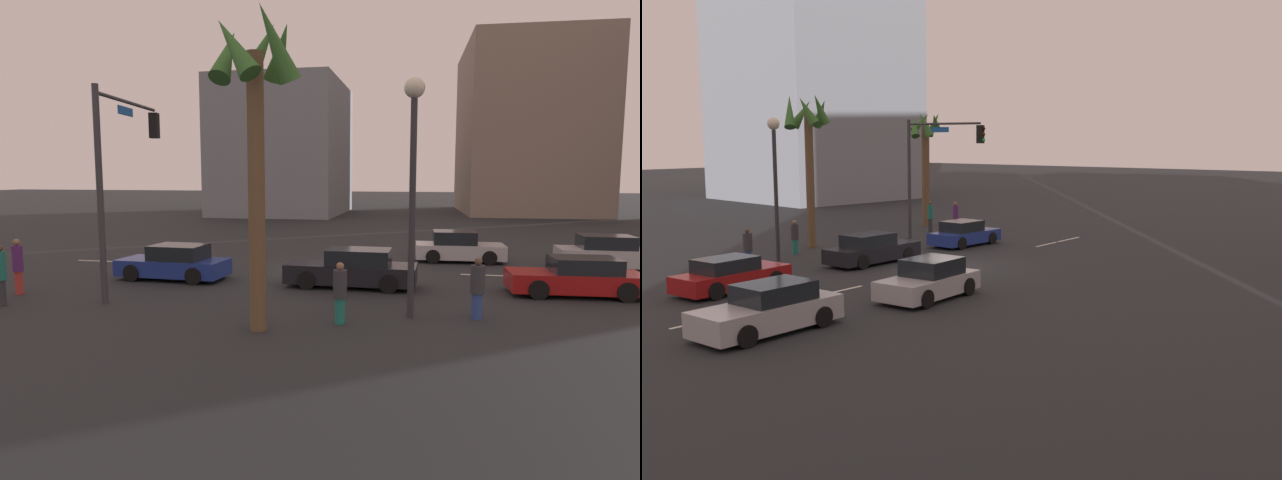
# 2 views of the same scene
# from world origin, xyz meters

# --- Properties ---
(ground_plane) EXTENTS (220.00, 220.00, 0.00)m
(ground_plane) POSITION_xyz_m (0.00, 0.00, 0.00)
(ground_plane) COLOR #232628
(lane_stripe_1) EXTENTS (1.92, 0.14, 0.01)m
(lane_stripe_1) POSITION_xyz_m (-12.17, 0.00, 0.01)
(lane_stripe_1) COLOR silver
(lane_stripe_1) RESTS_ON ground_plane
(lane_stripe_2) EXTENTS (2.04, 0.14, 0.01)m
(lane_stripe_2) POSITION_xyz_m (-6.27, 0.00, 0.01)
(lane_stripe_2) COLOR silver
(lane_stripe_2) RESTS_ON ground_plane
(lane_stripe_3) EXTENTS (2.26, 0.14, 0.01)m
(lane_stripe_3) POSITION_xyz_m (-1.12, 0.00, 0.01)
(lane_stripe_3) COLOR silver
(lane_stripe_3) RESTS_ON ground_plane
(lane_stripe_4) EXTENTS (2.06, 0.14, 0.01)m
(lane_stripe_4) POSITION_xyz_m (8.48, 0.00, 0.01)
(lane_stripe_4) COLOR silver
(lane_stripe_4) RESTS_ON ground_plane
(lane_stripe_5) EXTENTS (2.37, 0.14, 0.01)m
(lane_stripe_5) POSITION_xyz_m (10.91, 0.00, 0.01)
(lane_stripe_5) COLOR silver
(lane_stripe_5) RESTS_ON ground_plane
(car_0) EXTENTS (4.35, 1.90, 1.44)m
(car_0) POSITION_xyz_m (-11.49, -2.59, 0.66)
(car_0) COLOR #B7B7BC
(car_0) RESTS_ON ground_plane
(car_1) EXTENTS (4.63, 1.87, 1.37)m
(car_1) POSITION_xyz_m (-1.37, 3.29, 0.63)
(car_1) COLOR black
(car_1) RESTS_ON ground_plane
(car_2) EXTENTS (4.06, 2.08, 1.41)m
(car_2) POSITION_xyz_m (-5.26, -3.40, 0.64)
(car_2) COLOR #B7B7BC
(car_2) RESTS_ON ground_plane
(car_3) EXTENTS (4.36, 1.99, 1.28)m
(car_3) POSITION_xyz_m (-8.83, 3.17, 0.60)
(car_3) COLOR maroon
(car_3) RESTS_ON ground_plane
(car_4) EXTENTS (4.17, 1.98, 1.33)m
(car_4) POSITION_xyz_m (5.51, 3.30, 0.61)
(car_4) COLOR navy
(car_4) RESTS_ON ground_plane
(traffic_signal) EXTENTS (0.87, 4.89, 6.67)m
(traffic_signal) POSITION_xyz_m (6.01, 5.85, 4.49)
(traffic_signal) COLOR #38383D
(traffic_signal) RESTS_ON ground_plane
(streetlamp) EXTENTS (0.56, 0.56, 6.56)m
(streetlamp) POSITION_xyz_m (-3.58, 7.17, 4.56)
(streetlamp) COLOR #2D2D33
(streetlamp) RESTS_ON ground_plane
(pedestrian_0) EXTENTS (0.47, 0.47, 1.87)m
(pedestrian_0) POSITION_xyz_m (9.34, 6.88, 1.00)
(pedestrian_0) COLOR #BF3833
(pedestrian_0) RESTS_ON ground_plane
(pedestrian_1) EXTENTS (0.53, 0.53, 1.67)m
(pedestrian_1) POSITION_xyz_m (-1.76, 8.18, 0.87)
(pedestrian_1) COLOR #1E7266
(pedestrian_1) RESTS_ON ground_plane
(pedestrian_2) EXTENTS (0.47, 0.47, 1.88)m
(pedestrian_2) POSITION_xyz_m (8.70, 8.34, 1.00)
(pedestrian_2) COLOR #333338
(pedestrian_2) RESTS_ON ground_plane
(pedestrian_3) EXTENTS (0.47, 0.47, 1.72)m
(pedestrian_3) POSITION_xyz_m (-5.39, 6.91, 0.89)
(pedestrian_3) COLOR #2D478C
(pedestrian_3) RESTS_ON ground_plane
(palm_tree_0) EXTENTS (2.34, 2.41, 7.43)m
(palm_tree_0) POSITION_xyz_m (11.10, 10.70, 5.22)
(palm_tree_0) COLOR brown
(palm_tree_0) RESTS_ON ground_plane
(palm_tree_1) EXTENTS (2.44, 2.41, 7.92)m
(palm_tree_1) POSITION_xyz_m (0.16, 9.24, 5.80)
(palm_tree_1) COLOR brown
(palm_tree_1) RESTS_ON ground_plane
(building_0) EXTENTS (15.82, 16.59, 21.88)m
(building_0) POSITION_xyz_m (21.38, 33.30, 10.94)
(building_0) COLOR gray
(building_0) RESTS_ON ground_plane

